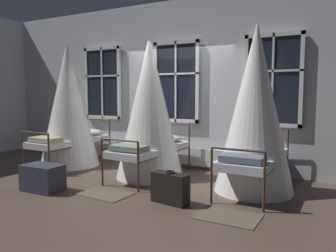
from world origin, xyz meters
TOP-DOWN VIEW (x-y plane):
  - ground at (0.00, 0.00)m, footprint 18.16×18.16m
  - back_wall_with_windows at (0.00, 1.07)m, footprint 9.75×0.10m
  - window_bank at (0.00, 0.95)m, footprint 5.05×0.10m
  - cot_first at (-2.04, -0.10)m, footprint 1.26×1.86m
  - cot_second at (0.03, -0.12)m, footprint 1.26×1.86m
  - cot_third at (1.96, -0.08)m, footprint 1.26×1.87m
  - rug_second at (0.00, -1.38)m, footprint 0.82×0.59m
  - rug_third at (2.00, -1.38)m, footprint 0.80×0.56m
  - suitcase_dark at (1.09, -1.27)m, footprint 0.58×0.28m
  - travel_trunk at (-1.00, -1.73)m, footprint 0.66×0.43m

SIDE VIEW (x-z plane):
  - ground at x=0.00m, z-range 0.00..0.00m
  - rug_second at x=0.00m, z-range 0.00..0.01m
  - rug_third at x=2.00m, z-range 0.00..0.01m
  - travel_trunk at x=-1.00m, z-range 0.00..0.42m
  - suitcase_dark at x=1.09m, z-range -0.01..0.46m
  - window_bank at x=0.00m, z-range -0.24..2.33m
  - cot_second at x=0.03m, z-range -0.04..2.57m
  - cot_first at x=-2.04m, z-range -0.04..2.60m
  - cot_third at x=1.96m, z-range -0.04..2.63m
  - back_wall_with_windows at x=0.00m, z-range 0.00..3.50m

